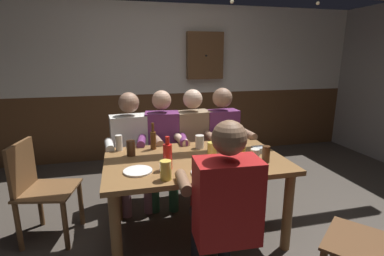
{
  "coord_description": "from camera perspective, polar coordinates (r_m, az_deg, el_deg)",
  "views": [
    {
      "loc": [
        -0.59,
        -2.13,
        1.58
      ],
      "look_at": [
        0.0,
        0.26,
        0.96
      ],
      "focal_mm": 27.13,
      "sensor_mm": 36.0,
      "label": 1
    }
  ],
  "objects": [
    {
      "name": "bottle_0",
      "position": [
        2.25,
        -4.81,
        -5.45
      ],
      "size": [
        0.07,
        0.07,
        0.26
      ],
      "color": "red",
      "rests_on": "dining_table"
    },
    {
      "name": "pint_glass_7",
      "position": [
        2.39,
        12.25,
        -5.59
      ],
      "size": [
        0.07,
        0.07,
        0.13
      ],
      "primitive_type": "cylinder",
      "color": "white",
      "rests_on": "dining_table"
    },
    {
      "name": "wall_dart_cabinet",
      "position": [
        4.57,
        2.55,
        14.01
      ],
      "size": [
        0.56,
        0.15,
        0.7
      ],
      "color": "brown"
    },
    {
      "name": "table_candle",
      "position": [
        2.26,
        11.92,
        -7.44
      ],
      "size": [
        0.04,
        0.04,
        0.08
      ],
      "primitive_type": "cylinder",
      "color": "#F9E08C",
      "rests_on": "dining_table"
    },
    {
      "name": "pint_glass_4",
      "position": [
        2.46,
        3.96,
        -4.52
      ],
      "size": [
        0.08,
        0.08,
        0.15
      ],
      "primitive_type": "cylinder",
      "color": "#E5C64C",
      "rests_on": "dining_table"
    },
    {
      "name": "chair_empty_near_right",
      "position": [
        2.87,
        -27.9,
        -10.32
      ],
      "size": [
        0.52,
        0.52,
        0.88
      ],
      "rotation": [
        0.0,
        0.0,
        -1.77
      ],
      "color": "brown",
      "rests_on": "ground_plane"
    },
    {
      "name": "bottle_2",
      "position": [
        2.74,
        -7.65,
        -2.19
      ],
      "size": [
        0.05,
        0.05,
        0.25
      ],
      "color": "#593314",
      "rests_on": "dining_table"
    },
    {
      "name": "dining_table",
      "position": [
        2.54,
        0.63,
        -8.21
      ],
      "size": [
        1.52,
        0.95,
        0.72
      ],
      "color": "brown",
      "rests_on": "ground_plane"
    },
    {
      "name": "pint_glass_6",
      "position": [
        2.75,
        1.51,
        -2.71
      ],
      "size": [
        0.08,
        0.08,
        0.12
      ],
      "primitive_type": "cylinder",
      "color": "white",
      "rests_on": "dining_table"
    },
    {
      "name": "pint_glass_1",
      "position": [
        2.77,
        -14.15,
        -2.84
      ],
      "size": [
        0.06,
        0.06,
        0.15
      ],
      "primitive_type": "cylinder",
      "color": "white",
      "rests_on": "dining_table"
    },
    {
      "name": "person_1",
      "position": [
        3.14,
        -5.79,
        -2.79
      ],
      "size": [
        0.53,
        0.57,
        1.22
      ],
      "rotation": [
        0.0,
        0.0,
        3.01
      ],
      "color": "#6B2D66",
      "rests_on": "ground_plane"
    },
    {
      "name": "pint_glass_2",
      "position": [
        2.81,
        7.8,
        -2.43
      ],
      "size": [
        0.08,
        0.08,
        0.13
      ],
      "primitive_type": "cylinder",
      "color": "#4C2D19",
      "rests_on": "dining_table"
    },
    {
      "name": "back_wall_wainscot",
      "position": [
        4.68,
        -6.27,
        0.7
      ],
      "size": [
        6.45,
        0.12,
        1.0
      ],
      "primitive_type": "cube",
      "color": "brown",
      "rests_on": "ground_plane"
    },
    {
      "name": "chair_empty_near_left",
      "position": [
        2.19,
        33.19,
        -18.82
      ],
      "size": [
        0.62,
        0.62,
        0.88
      ],
      "rotation": [
        0.0,
        0.0,
        0.68
      ],
      "color": "brown",
      "rests_on": "ground_plane"
    },
    {
      "name": "plate_1",
      "position": [
        2.2,
        2.94,
        -8.71
      ],
      "size": [
        0.23,
        0.23,
        0.01
      ],
      "primitive_type": "cylinder",
      "color": "white",
      "rests_on": "dining_table"
    },
    {
      "name": "bottle_1",
      "position": [
        2.33,
        9.76,
        -4.87
      ],
      "size": [
        0.06,
        0.06,
        0.27
      ],
      "color": "gold",
      "rests_on": "dining_table"
    },
    {
      "name": "condiment_caddy",
      "position": [
        2.72,
        13.28,
        -4.13
      ],
      "size": [
        0.14,
        0.1,
        0.05
      ],
      "primitive_type": "cube",
      "color": "#B2B7BC",
      "rests_on": "dining_table"
    },
    {
      "name": "pint_glass_0",
      "position": [
        2.6,
        -11.92,
        -3.89
      ],
      "size": [
        0.08,
        0.08,
        0.14
      ],
      "primitive_type": "cylinder",
      "color": "#4C2D19",
      "rests_on": "dining_table"
    },
    {
      "name": "ground_plane",
      "position": [
        2.72,
        1.4,
        -21.5
      ],
      "size": [
        7.74,
        7.74,
        0.0
      ],
      "primitive_type": "plane",
      "color": "#423A33"
    },
    {
      "name": "back_wall_upper",
      "position": [
        4.55,
        -6.67,
        15.05
      ],
      "size": [
        6.45,
        0.12,
        1.32
      ],
      "primitive_type": "cube",
      "color": "silver"
    },
    {
      "name": "plate_0",
      "position": [
        2.26,
        -10.59,
        -8.32
      ],
      "size": [
        0.22,
        0.22,
        0.01
      ],
      "primitive_type": "cylinder",
      "color": "white",
      "rests_on": "dining_table"
    },
    {
      "name": "pint_glass_8",
      "position": [
        2.46,
        14.34,
        -5.03
      ],
      "size": [
        0.06,
        0.06,
        0.14
      ],
      "primitive_type": "cylinder",
      "color": "#4C2D19",
      "rests_on": "dining_table"
    },
    {
      "name": "pint_glass_3",
      "position": [
        2.08,
        -5.18,
        -8.25
      ],
      "size": [
        0.08,
        0.08,
        0.14
      ],
      "primitive_type": "cylinder",
      "color": "#E5C64C",
      "rests_on": "dining_table"
    },
    {
      "name": "person_0",
      "position": [
        3.11,
        -11.76,
        -3.15
      ],
      "size": [
        0.57,
        0.54,
        1.21
      ],
      "rotation": [
        0.0,
        0.0,
        3.23
      ],
      "color": "silver",
      "rests_on": "ground_plane"
    },
    {
      "name": "person_2",
      "position": [
        3.2,
        0.6,
        -2.28
      ],
      "size": [
        0.56,
        0.57,
        1.22
      ],
      "rotation": [
        0.0,
        0.0,
        3.28
      ],
      "color": "#997F60",
      "rests_on": "ground_plane"
    },
    {
      "name": "person_3",
      "position": [
        3.3,
        6.29,
        -1.81
      ],
      "size": [
        0.52,
        0.51,
        1.23
      ],
      "rotation": [
        0.0,
        0.0,
        3.2
      ],
      "color": "#6B2D66",
      "rests_on": "ground_plane"
    },
    {
      "name": "person_4",
      "position": [
        1.9,
        6.23,
        -14.39
      ],
      "size": [
        0.55,
        0.54,
        1.23
      ],
      "rotation": [
        0.0,
        0.0,
        -0.05
      ],
      "color": "#AD1919",
      "rests_on": "ground_plane"
    },
    {
      "name": "pint_glass_5",
      "position": [
        2.44,
        6.65,
        -5.26
      ],
      "size": [
        0.08,
        0.08,
        0.11
      ],
      "primitive_type": "cylinder",
      "color": "white",
      "rests_on": "dining_table"
    }
  ]
}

